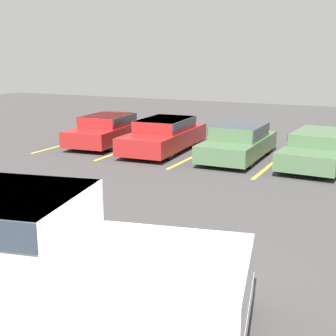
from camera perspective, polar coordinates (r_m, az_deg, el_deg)
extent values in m
plane|color=#423F3F|center=(7.29, -7.51, -16.23)|extent=(60.00, 60.00, 0.00)
cube|color=yellow|center=(20.32, -11.30, 3.14)|extent=(0.12, 5.32, 0.01)
cube|color=yellow|center=(18.75, -4.34, 2.49)|extent=(0.12, 5.32, 0.01)
cube|color=yellow|center=(17.50, 3.73, 1.70)|extent=(0.12, 5.32, 0.01)
cube|color=yellow|center=(16.65, 12.82, 0.77)|extent=(0.12, 5.32, 0.01)
cube|color=white|center=(6.95, -16.92, -11.84)|extent=(6.42, 3.33, 0.86)
cube|color=white|center=(6.82, -19.59, -5.53)|extent=(2.56, 2.33, 0.69)
cube|color=#2D3842|center=(6.78, -19.69, -4.30)|extent=(2.53, 2.39, 0.38)
cube|color=white|center=(6.08, -1.04, -11.00)|extent=(2.64, 2.43, 0.13)
cube|color=silver|center=(6.25, 8.82, -17.68)|extent=(0.64, 2.11, 0.28)
cylinder|color=black|center=(7.12, 0.06, -12.84)|extent=(0.93, 0.51, 0.88)
cylinder|color=#ADADB2|center=(7.12, 0.06, -12.84)|extent=(0.55, 0.44, 0.48)
cube|color=maroon|center=(19.46, -7.43, 4.28)|extent=(2.23, 4.49, 0.61)
cube|color=maroon|center=(19.46, -7.36, 5.82)|extent=(1.80, 2.40, 0.42)
cube|color=#2D3842|center=(19.44, -7.37, 6.06)|extent=(1.87, 2.36, 0.25)
cylinder|color=black|center=(18.03, -7.08, 3.07)|extent=(0.29, 0.69, 0.68)
cylinder|color=#ADADB2|center=(18.03, -7.08, 3.07)|extent=(0.26, 0.39, 0.37)
cylinder|color=black|center=(18.78, -11.27, 3.33)|extent=(0.29, 0.69, 0.68)
cylinder|color=#ADADB2|center=(18.78, -11.27, 3.33)|extent=(0.26, 0.39, 0.37)
cylinder|color=black|center=(20.26, -3.84, 4.30)|extent=(0.29, 0.69, 0.68)
cylinder|color=#ADADB2|center=(20.26, -3.84, 4.30)|extent=(0.26, 0.39, 0.37)
cylinder|color=black|center=(20.93, -7.71, 4.51)|extent=(0.29, 0.69, 0.68)
cylinder|color=#ADADB2|center=(20.93, -7.71, 4.51)|extent=(0.26, 0.39, 0.37)
cube|color=maroon|center=(17.99, -0.47, 3.64)|extent=(2.10, 4.89, 0.63)
cube|color=maroon|center=(18.00, -0.35, 5.36)|extent=(1.75, 2.58, 0.43)
cube|color=#2D3842|center=(17.98, -0.35, 5.63)|extent=(1.82, 2.54, 0.26)
cylinder|color=black|center=(16.47, 0.16, 2.08)|extent=(0.24, 0.64, 0.63)
cylinder|color=#ADADB2|center=(16.47, 0.16, 2.08)|extent=(0.23, 0.36, 0.35)
cylinder|color=black|center=(17.13, -4.74, 2.48)|extent=(0.24, 0.64, 0.63)
cylinder|color=#ADADB2|center=(17.13, -4.74, 2.48)|extent=(0.23, 0.36, 0.35)
cylinder|color=black|center=(19.02, 3.39, 3.62)|extent=(0.24, 0.64, 0.63)
cylinder|color=#ADADB2|center=(19.02, 3.39, 3.62)|extent=(0.23, 0.36, 0.35)
cylinder|color=black|center=(19.59, -0.99, 3.94)|extent=(0.24, 0.64, 0.63)
cylinder|color=#ADADB2|center=(19.59, -0.99, 3.94)|extent=(0.23, 0.36, 0.35)
cube|color=#4C6B47|center=(16.81, 8.55, 2.66)|extent=(1.83, 4.28, 0.58)
cube|color=#4C6B47|center=(16.80, 8.70, 4.46)|extent=(1.59, 2.24, 0.47)
cube|color=#2D3842|center=(16.79, 8.71, 4.77)|extent=(1.66, 2.19, 0.28)
cylinder|color=black|center=(15.47, 9.91, 1.06)|extent=(0.21, 0.60, 0.60)
cylinder|color=#ADADB2|center=(15.47, 9.91, 1.06)|extent=(0.22, 0.33, 0.33)
cylinder|color=black|center=(15.94, 4.57, 1.59)|extent=(0.21, 0.60, 0.60)
cylinder|color=#ADADB2|center=(15.94, 4.57, 1.59)|extent=(0.22, 0.33, 0.33)
cylinder|color=black|center=(17.82, 12.08, 2.62)|extent=(0.21, 0.60, 0.60)
cylinder|color=#ADADB2|center=(17.82, 12.08, 2.62)|extent=(0.22, 0.33, 0.33)
cylinder|color=black|center=(18.23, 7.36, 3.05)|extent=(0.21, 0.60, 0.60)
cylinder|color=#ADADB2|center=(18.23, 7.36, 3.05)|extent=(0.22, 0.33, 0.33)
cube|color=#4C6B47|center=(16.46, 17.97, 1.93)|extent=(2.03, 4.76, 0.56)
cube|color=#4C6B47|center=(16.46, 18.15, 3.62)|extent=(1.71, 2.50, 0.40)
cube|color=#2D3842|center=(16.45, 18.17, 3.89)|extent=(1.78, 2.46, 0.24)
cylinder|color=black|center=(15.35, 14.05, 0.89)|extent=(0.23, 0.68, 0.67)
cylinder|color=#ADADB2|center=(15.35, 14.05, 0.89)|extent=(0.23, 0.38, 0.37)
cylinder|color=black|center=(17.94, 16.31, 2.56)|extent=(0.23, 0.68, 0.67)
cylinder|color=#ADADB2|center=(17.94, 16.31, 2.56)|extent=(0.23, 0.38, 0.37)
cube|color=#B7B2A8|center=(19.64, 19.21, 2.48)|extent=(1.85, 0.20, 0.14)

